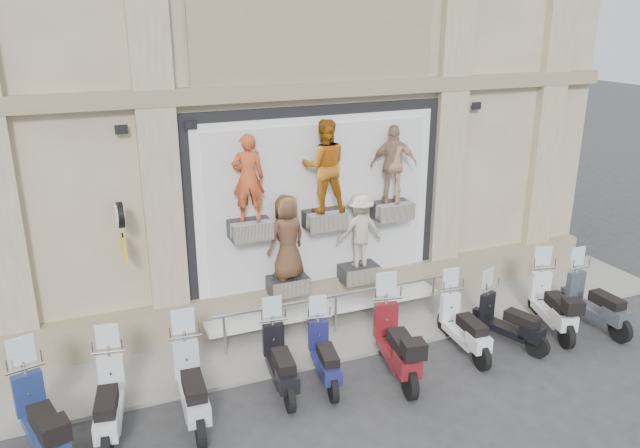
# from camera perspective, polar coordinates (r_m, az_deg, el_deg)

# --- Properties ---
(ground) EXTENTS (90.00, 90.00, 0.00)m
(ground) POSITION_cam_1_polar(r_m,az_deg,el_deg) (11.42, 5.70, -14.56)
(ground) COLOR #2E2E31
(ground) RESTS_ON ground
(sidewalk) EXTENTS (16.00, 2.20, 0.08)m
(sidewalk) POSITION_cam_1_polar(r_m,az_deg,el_deg) (13.01, 1.24, -9.79)
(sidewalk) COLOR #98958F
(sidewalk) RESTS_ON ground
(building) EXTENTS (14.00, 8.60, 12.00)m
(building) POSITION_cam_1_polar(r_m,az_deg,el_deg) (16.02, -6.15, 17.73)
(building) COLOR #C6B591
(building) RESTS_ON ground
(shop_vitrine) EXTENTS (5.60, 0.88, 4.30)m
(shop_vitrine) POSITION_cam_1_polar(r_m,az_deg,el_deg) (12.63, 0.31, 1.12)
(shop_vitrine) COLOR black
(shop_vitrine) RESTS_ON ground
(guard_rail) EXTENTS (5.06, 0.10, 0.93)m
(guard_rail) POSITION_cam_1_polar(r_m,az_deg,el_deg) (12.73, 1.44, -8.31)
(guard_rail) COLOR #9EA0A5
(guard_rail) RESTS_ON ground
(clock_sign_bracket) EXTENTS (0.10, 0.80, 1.02)m
(clock_sign_bracket) POSITION_cam_1_polar(r_m,az_deg,el_deg) (11.35, -17.73, 0.11)
(clock_sign_bracket) COLOR black
(clock_sign_bracket) RESTS_ON ground
(scooter_a) EXTENTS (1.11, 2.18, 1.70)m
(scooter_a) POSITION_cam_1_polar(r_m,az_deg,el_deg) (10.21, -24.29, -15.10)
(scooter_a) COLOR navy
(scooter_a) RESTS_ON ground
(scooter_b) EXTENTS (0.89, 2.01, 1.57)m
(scooter_b) POSITION_cam_1_polar(r_m,az_deg,el_deg) (10.40, -18.84, -14.12)
(scooter_b) COLOR silver
(scooter_b) RESTS_ON ground
(scooter_c) EXTENTS (0.73, 2.06, 1.65)m
(scooter_c) POSITION_cam_1_polar(r_m,az_deg,el_deg) (10.37, -11.71, -13.27)
(scooter_c) COLOR #AAADB9
(scooter_c) RESTS_ON ground
(scooter_d) EXTENTS (0.75, 1.89, 1.50)m
(scooter_d) POSITION_cam_1_polar(r_m,az_deg,el_deg) (10.95, -3.67, -11.50)
(scooter_d) COLOR black
(scooter_d) RESTS_ON ground
(scooter_e) EXTENTS (0.81, 1.80, 1.41)m
(scooter_e) POSITION_cam_1_polar(r_m,az_deg,el_deg) (11.15, 0.44, -11.09)
(scooter_e) COLOR #171951
(scooter_e) RESTS_ON ground
(scooter_f) EXTENTS (1.01, 2.20, 1.72)m
(scooter_f) POSITION_cam_1_polar(r_m,az_deg,el_deg) (11.36, 7.04, -9.75)
(scooter_f) COLOR maroon
(scooter_f) RESTS_ON ground
(scooter_g) EXTENTS (0.70, 1.90, 1.51)m
(scooter_g) POSITION_cam_1_polar(r_m,az_deg,el_deg) (12.35, 13.09, -8.24)
(scooter_g) COLOR silver
(scooter_g) RESTS_ON ground
(scooter_h) EXTENTS (1.04, 1.83, 1.43)m
(scooter_h) POSITION_cam_1_polar(r_m,az_deg,el_deg) (12.85, 17.03, -7.69)
(scooter_h) COLOR black
(scooter_h) RESTS_ON ground
(scooter_i) EXTENTS (1.15, 2.07, 1.61)m
(scooter_i) POSITION_cam_1_polar(r_m,az_deg,el_deg) (13.65, 20.56, -6.06)
(scooter_i) COLOR silver
(scooter_i) RESTS_ON ground
(scooter_j) EXTENTS (0.57, 1.93, 1.56)m
(scooter_j) POSITION_cam_1_polar(r_m,az_deg,el_deg) (14.14, 23.99, -5.75)
(scooter_j) COLOR #33383E
(scooter_j) RESTS_ON ground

